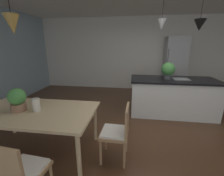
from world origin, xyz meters
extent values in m
cube|color=#4C301E|center=(0.00, 0.00, -0.02)|extent=(10.00, 8.40, 0.04)
cube|color=white|center=(0.00, 3.26, 1.35)|extent=(10.00, 0.12, 2.70)
cube|color=#D1B284|center=(-1.93, -0.74, 0.70)|extent=(1.83, 1.00, 0.04)
cylinder|color=#D1B284|center=(-2.77, -0.32, 0.35)|extent=(0.06, 0.06, 0.70)
cylinder|color=#D1B284|center=(-1.10, -0.32, 0.35)|extent=(0.06, 0.06, 0.70)
cylinder|color=#D1B284|center=(-1.10, -1.16, 0.35)|extent=(0.06, 0.06, 0.70)
cube|color=#A87F56|center=(-0.70, -0.74, 0.43)|extent=(0.42, 0.42, 0.04)
cube|color=white|center=(-0.70, -0.74, 0.47)|extent=(0.37, 0.37, 0.03)
cube|color=#A87F56|center=(-0.52, -0.74, 0.66)|extent=(0.04, 0.38, 0.42)
cylinder|color=#A87F56|center=(-0.88, -0.90, 0.21)|extent=(0.04, 0.04, 0.41)
cylinder|color=#A87F56|center=(-0.86, -0.56, 0.21)|extent=(0.04, 0.04, 0.41)
cylinder|color=#A87F56|center=(-0.54, -0.91, 0.21)|extent=(0.04, 0.04, 0.41)
cylinder|color=#A87F56|center=(-0.52, -0.57, 0.21)|extent=(0.04, 0.04, 0.41)
cube|color=#A87F56|center=(-1.52, -1.56, 0.43)|extent=(0.43, 0.43, 0.04)
cube|color=white|center=(-1.52, -1.56, 0.47)|extent=(0.39, 0.39, 0.03)
cube|color=#A87F56|center=(-1.54, -1.74, 0.66)|extent=(0.38, 0.06, 0.42)
cylinder|color=#A87F56|center=(-1.68, -1.37, 0.21)|extent=(0.04, 0.04, 0.41)
cube|color=silver|center=(0.53, 1.03, 0.44)|extent=(1.98, 0.83, 0.88)
cube|color=black|center=(0.53, 1.03, 0.88)|extent=(2.04, 0.89, 0.04)
cube|color=gray|center=(0.70, 1.03, 0.91)|extent=(0.36, 0.30, 0.01)
cube|color=#B2B5B7|center=(0.99, 2.86, 0.99)|extent=(0.71, 0.64, 1.98)
cylinder|color=#4C4C4C|center=(0.68, 2.52, 0.99)|extent=(0.02, 0.02, 1.19)
cone|color=olive|center=(-1.94, -0.88, 1.93)|extent=(0.18, 0.18, 0.23)
cylinder|color=black|center=(0.13, 1.03, 2.47)|extent=(0.01, 0.01, 0.46)
cone|color=#B7B7B7|center=(0.13, 1.03, 2.12)|extent=(0.18, 0.18, 0.24)
cylinder|color=black|center=(0.93, 1.03, 2.46)|extent=(0.01, 0.01, 0.48)
cone|color=black|center=(0.93, 1.03, 2.10)|extent=(0.25, 0.25, 0.24)
cylinder|color=#4C4C51|center=(0.38, 1.03, 0.95)|extent=(0.17, 0.17, 0.10)
sphere|color=#478C42|center=(0.38, 1.03, 1.14)|extent=(0.32, 0.32, 0.32)
cylinder|color=#8C664C|center=(-2.16, -0.77, 0.78)|extent=(0.21, 0.21, 0.12)
sphere|color=#478C42|center=(-2.16, -0.77, 0.95)|extent=(0.25, 0.25, 0.25)
cylinder|color=silver|center=(-1.89, -0.73, 0.82)|extent=(0.11, 0.11, 0.19)
camera|label=1|loc=(-0.47, -2.63, 1.68)|focal=23.70mm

